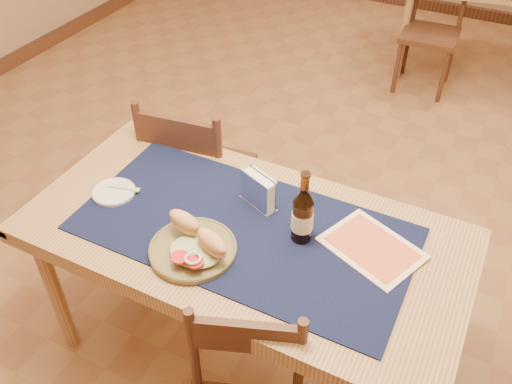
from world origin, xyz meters
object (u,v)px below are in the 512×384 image
at_px(main_table, 244,245).
at_px(napkin_holder, 258,191).
at_px(chair_main_far, 198,174).
at_px(sandwich_plate, 194,246).
at_px(beer_bottle, 303,215).

relative_size(main_table, napkin_holder, 9.61).
height_order(main_table, chair_main_far, chair_main_far).
height_order(main_table, sandwich_plate, sandwich_plate).
xyz_separation_m(main_table, chair_main_far, (-0.50, 0.47, -0.18)).
distance_m(main_table, sandwich_plate, 0.24).
xyz_separation_m(main_table, napkin_holder, (-0.01, 0.14, 0.15)).
xyz_separation_m(beer_bottle, napkin_holder, (-0.21, 0.09, -0.04)).
bearing_deg(beer_bottle, chair_main_far, 149.26).
height_order(sandwich_plate, napkin_holder, napkin_holder).
distance_m(main_table, beer_bottle, 0.29).
height_order(main_table, beer_bottle, beer_bottle).
distance_m(chair_main_far, sandwich_plate, 0.83).
bearing_deg(main_table, chair_main_far, 136.96).
height_order(chair_main_far, sandwich_plate, chair_main_far).
height_order(chair_main_far, beer_bottle, beer_bottle).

